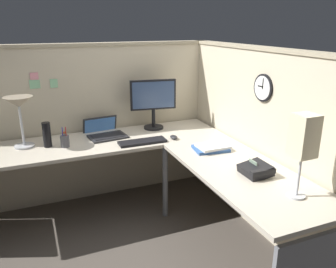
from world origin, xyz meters
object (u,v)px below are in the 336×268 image
Objects in this scene: office_phone at (256,170)px; book_stack at (211,148)px; desk_lamp_paper at (304,138)px; pen_cup at (65,141)px; keyboard at (142,142)px; desk_lamp_dome at (19,106)px; thermos_flask at (47,135)px; laptop at (104,132)px; computer_mouse at (174,137)px; monitor at (153,100)px; wall_clock at (264,88)px.

office_phone is 0.68× the size of book_stack.
office_phone is 0.50m from desk_lamp_paper.
desk_lamp_paper reaches higher than pen_cup.
keyboard is 1.40× the size of book_stack.
desk_lamp_dome is 0.33m from thermos_flask.
laptop is 0.45m from keyboard.
desk_lamp_paper is at bearing -50.31° from pen_cup.
computer_mouse is 1.13m from thermos_flask.
desk_lamp_dome is 2.02× the size of thermos_flask.
monitor is 0.94× the size of desk_lamp_paper.
laptop is 1.54m from office_phone.
wall_clock is at bearing -26.26° from pen_cup.
office_phone is (1.51, -1.25, -0.33)m from desk_lamp_dome.
wall_clock is at bearing 70.37° from desk_lamp_paper.
pen_cup reaches higher than computer_mouse.
book_stack is at bearing -25.74° from thermos_flask.
computer_mouse is at bearing 101.57° from desk_lamp_paper.
desk_lamp_paper reaches higher than keyboard.
laptop is at bearing 5.55° from desk_lamp_dome.
laptop reaches higher than office_phone.
desk_lamp_dome is 2.24m from desk_lamp_paper.
desk_lamp_dome is at bearing 163.59° from keyboard.
computer_mouse is at bearing 115.15° from book_stack.
monitor is 2.27× the size of thermos_flask.
wall_clock is at bearing -25.50° from desk_lamp_dome.
keyboard is 0.31m from computer_mouse.
computer_mouse is (0.06, -0.39, -0.28)m from monitor.
office_phone is at bearing -41.67° from thermos_flask.
keyboard is at bearing 119.00° from office_phone.
book_stack is at bearing -45.41° from laptop.
laptop reaches higher than computer_mouse.
book_stack is (0.75, -0.76, -0.00)m from laptop.
monitor is 1.14m from wall_clock.
monitor is at bearing 98.55° from computer_mouse.
computer_mouse is 0.50× the size of office_phone.
keyboard is 2.06× the size of office_phone.
desk_lamp_dome is at bearing -176.26° from monitor.
pen_cup reaches higher than laptop.
laptop is 0.79× the size of desk_lamp_paper.
book_stack is 0.58× the size of desk_lamp_paper.
thermos_flask is 0.42× the size of desk_lamp_paper.
keyboard is 0.97× the size of desk_lamp_dome.
pen_cup is 0.86× the size of office_phone.
wall_clock is at bearing -40.41° from laptop.
book_stack is at bearing 94.35° from office_phone.
desk_lamp_dome is at bearing 140.38° from office_phone.
keyboard is 0.63m from book_stack.
desk_lamp_dome is at bearing 166.66° from computer_mouse.
keyboard is 0.68m from pen_cup.
desk_lamp_dome is at bearing -174.45° from laptop.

